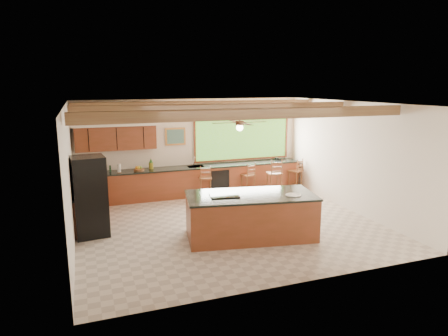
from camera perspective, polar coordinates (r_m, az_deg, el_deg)
name	(u,v)px	position (r m, az deg, el deg)	size (l,w,h in m)	color
ground	(228,224)	(10.09, 0.56, -8.05)	(7.20, 7.20, 0.00)	beige
room_shell	(213,134)	(10.12, -1.60, 4.92)	(7.27, 6.54, 3.02)	silver
counter_run	(173,186)	(12.05, -7.29, -2.52)	(7.12, 3.10, 1.26)	brown
island	(250,216)	(9.17, 3.80, -6.81)	(3.08, 1.83, 1.03)	brown
refrigerator	(90,196)	(9.62, -18.63, -3.88)	(0.79, 0.77, 1.86)	black
bar_stool_a	(206,179)	(12.14, -2.60, -1.56)	(0.46, 0.46, 1.05)	brown
bar_stool_b	(275,174)	(12.53, 7.34, -0.88)	(0.47, 0.47, 1.17)	brown
bar_stool_c	(249,176)	(12.62, 3.56, -1.11)	(0.44, 0.44, 1.03)	brown
bar_stool_d	(296,171)	(13.37, 10.30, -0.48)	(0.50, 0.50, 1.05)	brown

